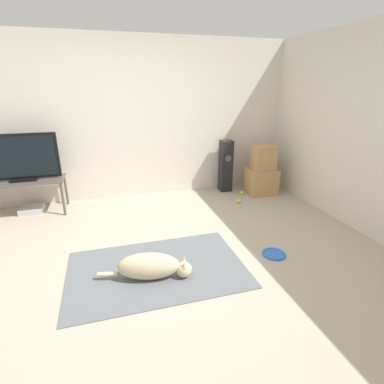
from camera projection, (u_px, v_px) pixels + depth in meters
ground_plane at (164, 255)px, 3.38m from camera, size 12.00×12.00×0.00m
wall_back at (136, 120)px, 4.84m from camera, size 8.00×0.06×2.55m
wall_right at (371, 132)px, 3.64m from camera, size 0.06×8.00×2.55m
area_rug at (157, 269)px, 3.12m from camera, size 1.80×1.17×0.01m
dog at (152, 266)px, 2.93m from camera, size 0.91×0.36×0.27m
frisbee at (274, 254)px, 3.38m from camera, size 0.26×0.26×0.03m
cardboard_box_lower at (261, 181)px, 5.26m from camera, size 0.48×0.43×0.43m
cardboard_box_upper at (263, 158)px, 5.12m from camera, size 0.36×0.32×0.41m
floor_speaker at (226, 166)px, 5.31m from camera, size 0.20×0.20×0.91m
tv_stand at (25, 184)px, 4.34m from camera, size 1.07×0.51×0.52m
tv at (20, 158)px, 4.21m from camera, size 1.02×0.20×0.67m
tennis_ball_by_boxes at (239, 201)px, 4.87m from camera, size 0.07×0.07×0.07m
tennis_ball_near_speaker at (242, 193)px, 5.24m from camera, size 0.07×0.07×0.07m
game_console at (32, 209)px, 4.52m from camera, size 0.33×0.28×0.08m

